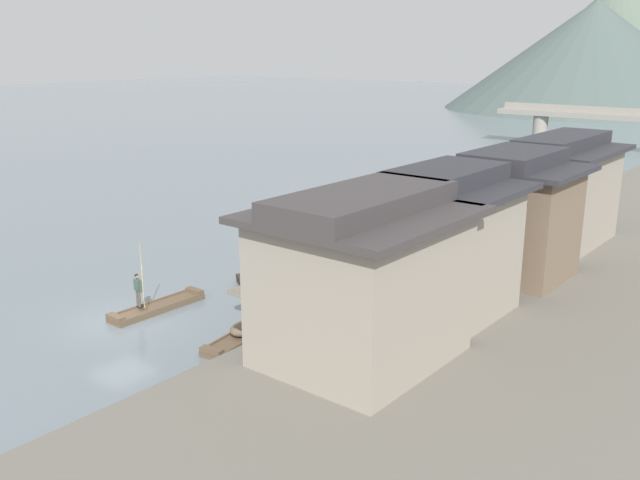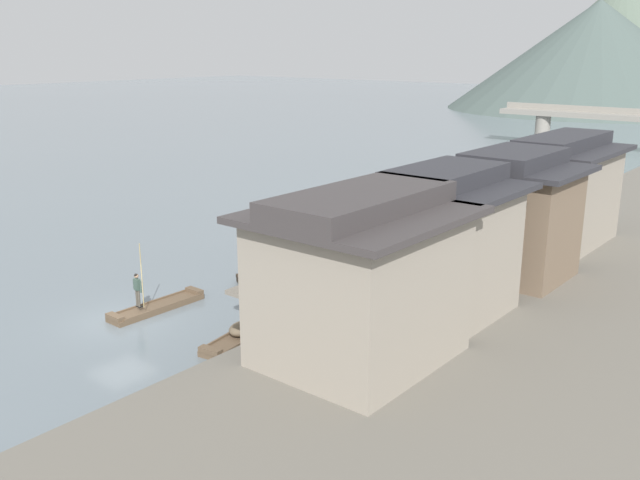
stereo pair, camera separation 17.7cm
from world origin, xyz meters
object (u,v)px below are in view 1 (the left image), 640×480
boat_midriver_drifting (482,228)px  boat_upstream_distant (280,278)px  boatman_person (138,286)px  house_waterfront_narrow (558,190)px  boat_moored_nearest (364,206)px  boat_midriver_upstream (526,212)px  boat_moored_far (244,334)px  stone_bridge (607,123)px  boat_moored_third (576,191)px  house_waterfront_tall (510,214)px  boat_moored_second (395,268)px  house_waterfront_nearest (361,278)px  boat_foreground_poled (157,307)px  house_waterfront_second (443,241)px

boat_midriver_drifting → boat_upstream_distant: boat_midriver_drifting is taller
boatman_person → house_waterfront_narrow: house_waterfront_narrow is taller
boat_moored_nearest → boat_midriver_upstream: (10.11, 6.20, -0.06)m
boat_midriver_upstream → boat_midriver_drifting: bearing=-92.2°
boat_moored_far → stone_bridge: size_ratio=0.18×
boat_midriver_drifting → boat_moored_third: bearing=88.7°
boat_moored_far → boat_upstream_distant: (-3.97, 6.61, -0.13)m
stone_bridge → house_waterfront_tall: bearing=-77.6°
boat_midriver_drifting → house_waterfront_narrow: (5.72, -2.57, 3.67)m
boat_moored_second → boat_upstream_distant: size_ratio=1.14×
boat_midriver_drifting → boat_midriver_upstream: 6.48m
house_waterfront_narrow → house_waterfront_nearest: bearing=-89.0°
boat_moored_third → boat_foreground_poled: bearing=-98.2°
stone_bridge → house_waterfront_narrow: bearing=-76.1°
house_waterfront_tall → boat_moored_second: bearing=-173.5°
boatman_person → boat_upstream_distant: (1.53, 7.75, -1.30)m
house_waterfront_tall → boat_moored_far: bearing=-115.3°
boat_moored_second → boat_moored_third: (0.34, 27.16, 0.01)m
boat_moored_far → house_waterfront_narrow: (5.51, 19.81, 3.66)m
boatman_person → boat_moored_far: boatman_person is taller
house_waterfront_nearest → boat_moored_nearest: bearing=125.3°
boat_midriver_upstream → house_waterfront_narrow: size_ratio=0.46×
boat_moored_third → boat_midriver_upstream: (-0.12, -10.08, 0.06)m
boat_moored_nearest → boat_moored_third: bearing=57.9°
boatman_person → stone_bridge: stone_bridge is taller
boat_upstream_distant → stone_bridge: bearing=91.7°
house_waterfront_narrow → stone_bridge: house_waterfront_narrow is taller
boat_moored_second → house_waterfront_narrow: 10.56m
boat_foreground_poled → boatman_person: boatman_person is taller
boat_upstream_distant → stone_bridge: (-1.71, 58.42, 3.18)m
boat_midriver_upstream → house_waterfront_second: bearing=-76.0°
boat_moored_third → boat_midriver_drifting: size_ratio=0.72×
boat_upstream_distant → house_waterfront_tall: bearing=30.7°
boat_foreground_poled → house_waterfront_nearest: size_ratio=0.66×
boat_midriver_upstream → boat_upstream_distant: size_ratio=0.85×
boat_upstream_distant → boat_moored_third: bearing=82.7°
house_waterfront_narrow → house_waterfront_second: bearing=-89.3°
boat_upstream_distant → house_waterfront_tall: 12.08m
boat_moored_far → boat_midriver_upstream: bearing=89.9°
boatman_person → boat_moored_second: (5.32, 12.92, -1.32)m
house_waterfront_second → boatman_person: bearing=-146.5°
boat_moored_far → boat_upstream_distant: bearing=121.0°
house_waterfront_nearest → house_waterfront_second: size_ratio=1.17×
boat_moored_second → boat_midriver_upstream: size_ratio=1.33×
boat_moored_nearest → boat_moored_second: boat_moored_nearest is taller
boat_upstream_distant → house_waterfront_narrow: size_ratio=0.55×
boat_upstream_distant → house_waterfront_narrow: bearing=54.3°
boatman_person → boat_moored_third: (5.65, 40.08, -1.31)m
house_waterfront_nearest → boat_foreground_poled: bearing=-178.6°
boat_foreground_poled → boat_moored_third: boat_foreground_poled is taller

